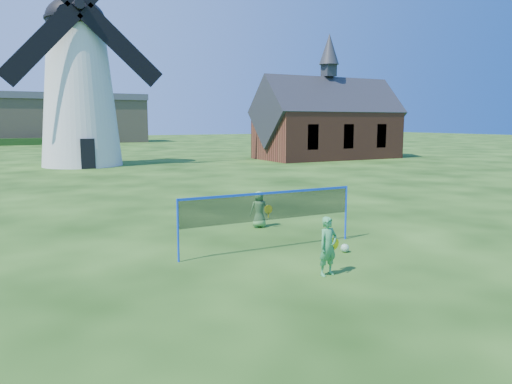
{
  "coord_description": "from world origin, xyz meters",
  "views": [
    {
      "loc": [
        -5.56,
        -10.77,
        3.36
      ],
      "look_at": [
        0.2,
        0.5,
        1.5
      ],
      "focal_mm": 33.61,
      "sensor_mm": 36.0,
      "label": 1
    }
  ],
  "objects": [
    {
      "name": "ground",
      "position": [
        0.0,
        0.0,
        0.0
      ],
      "size": [
        220.0,
        220.0,
        0.0
      ],
      "primitive_type": "plane",
      "color": "black",
      "rests_on": "ground"
    },
    {
      "name": "windmill",
      "position": [
        -0.69,
        28.09,
        6.22
      ],
      "size": [
        11.59,
        5.92,
        17.21
      ],
      "color": "silver",
      "rests_on": "ground"
    },
    {
      "name": "chapel",
      "position": [
        20.48,
        25.74,
        3.15
      ],
      "size": [
        13.23,
        6.41,
        11.19
      ],
      "color": "brown",
      "rests_on": "ground"
    },
    {
      "name": "badminton_net",
      "position": [
        0.38,
        0.07,
        1.14
      ],
      "size": [
        5.05,
        0.05,
        1.55
      ],
      "color": "blue",
      "rests_on": "ground"
    },
    {
      "name": "player_girl",
      "position": [
        0.49,
        -2.4,
        0.66
      ],
      "size": [
        0.68,
        0.38,
        1.31
      ],
      "rotation": [
        0.0,
        0.0,
        0.14
      ],
      "color": "#3C9654",
      "rests_on": "ground"
    },
    {
      "name": "player_boy",
      "position": [
        1.39,
        2.6,
        0.59
      ],
      "size": [
        0.68,
        0.48,
        1.18
      ],
      "rotation": [
        0.0,
        0.0,
        2.93
      ],
      "color": "#5CA44F",
      "rests_on": "ground"
    },
    {
      "name": "play_ball",
      "position": [
        2.0,
        -1.06,
        0.11
      ],
      "size": [
        0.22,
        0.22,
        0.22
      ],
      "primitive_type": "sphere",
      "color": "green",
      "rests_on": "ground"
    }
  ]
}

